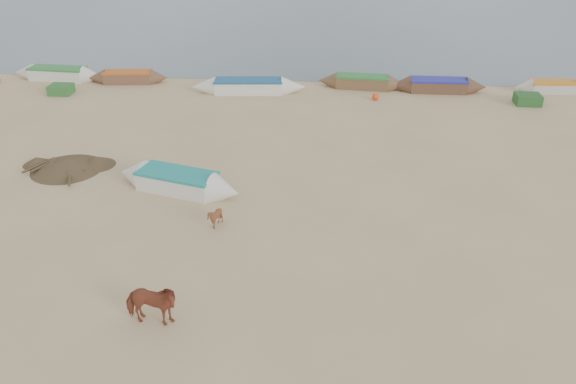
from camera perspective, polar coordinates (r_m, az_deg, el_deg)
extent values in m
plane|color=tan|center=(19.69, -0.99, -8.10)|extent=(140.00, 140.00, 0.00)
imported|color=brown|center=(17.61, -13.76, -11.08)|extent=(1.82, 0.92, 1.49)
imported|color=brown|center=(22.08, -7.44, -2.57)|extent=(1.03, 1.00, 0.88)
cone|color=brown|center=(28.56, -21.58, 2.67)|extent=(4.31, 4.31, 0.54)
cube|color=#2F6930|center=(39.77, -22.07, 9.64)|extent=(1.40, 1.20, 0.60)
sphere|color=#EB4716|center=(36.22, 8.87, 9.54)|extent=(0.44, 0.44, 0.44)
cube|color=slate|center=(38.59, -4.76, 11.05)|extent=(1.20, 1.10, 0.56)
cube|color=#285B29|center=(38.02, 23.17, 8.66)|extent=(1.50, 1.20, 0.64)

